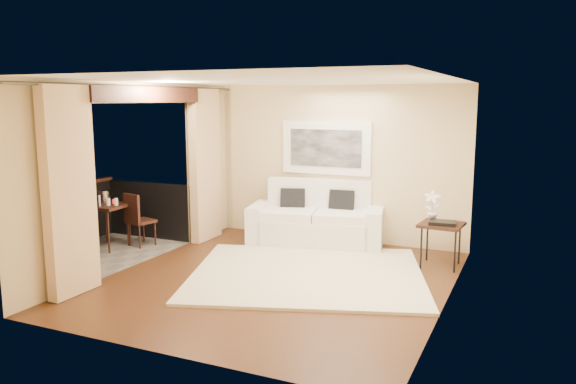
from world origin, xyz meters
The scene contains 18 objects.
floor centered at (0.00, 0.00, 0.00)m, with size 5.00×5.00×0.00m, color #4E2C17.
room_shell centered at (-2.13, 0.00, 2.52)m, with size 5.00×6.40×5.00m.
balcony centered at (-3.31, 0.00, 0.18)m, with size 1.81×2.60×1.17m.
curtains centered at (-2.11, 0.00, 1.34)m, with size 0.16×4.80×2.64m.
artwork centered at (-0.22, 2.46, 1.62)m, with size 1.62×0.07×0.92m.
rug centered at (0.29, 0.38, 0.02)m, with size 3.21×2.80×0.04m, color beige.
sofa centered at (-0.24, 2.10, 0.38)m, with size 2.40×1.41×1.08m.
side_table centered at (1.93, 1.59, 0.60)m, with size 0.65×0.65×0.65m.
tray centered at (1.96, 1.52, 0.68)m, with size 0.38×0.28×0.05m, color black.
orchid centered at (1.77, 1.69, 0.88)m, with size 0.24×0.16×0.46m, color white.
bistro_table centered at (-3.31, 0.39, 0.66)m, with size 0.66×0.66×0.74m.
balcony_chair_far centered at (-2.91, 0.66, 0.52)m, with size 0.48×0.48×0.91m.
balcony_chair_near centered at (-3.34, -0.81, 0.52)m, with size 0.46×0.47×0.91m.
ice_bucket centered at (-3.46, 0.52, 0.84)m, with size 0.18×0.18×0.20m, color silver.
candle centered at (-3.23, 0.50, 0.77)m, with size 0.06×0.06×0.07m, color #FB2416.
vase centered at (-3.29, 0.22, 0.83)m, with size 0.04×0.04×0.18m, color silver.
glass_a centered at (-3.20, 0.33, 0.80)m, with size 0.06×0.06×0.12m, color white.
glass_b centered at (-3.09, 0.38, 0.80)m, with size 0.06×0.06×0.12m, color silver.
Camera 1 is at (3.17, -6.69, 2.45)m, focal length 35.00 mm.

